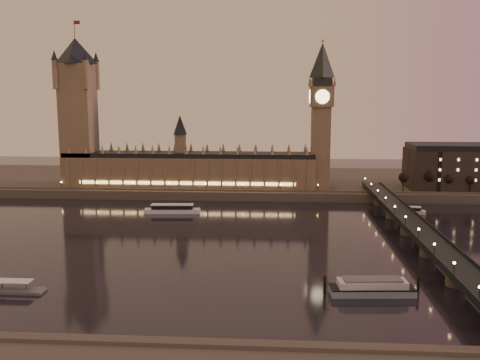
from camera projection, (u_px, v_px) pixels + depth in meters
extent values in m
plane|color=black|center=(230.00, 241.00, 267.56)|extent=(700.00, 700.00, 0.00)
cube|color=#423D35|center=(285.00, 182.00, 427.63)|extent=(560.00, 130.00, 6.00)
cube|color=brown|center=(189.00, 172.00, 386.67)|extent=(180.00, 26.00, 22.00)
cube|color=black|center=(189.00, 155.00, 384.67)|extent=(180.00, 22.00, 3.20)
cube|color=#FFCC7F|center=(186.00, 183.00, 374.33)|extent=(153.00, 0.25, 2.20)
cube|color=brown|center=(79.00, 126.00, 386.69)|extent=(22.00, 22.00, 88.00)
cone|color=black|center=(75.00, 51.00, 378.25)|extent=(31.68, 31.68, 18.00)
cylinder|color=black|center=(74.00, 29.00, 375.86)|extent=(0.44, 0.44, 12.00)
cube|color=maroon|center=(77.00, 22.00, 375.00)|extent=(4.00, 0.15, 2.50)
cube|color=brown|center=(320.00, 148.00, 377.61)|extent=(13.00, 13.00, 58.00)
cube|color=brown|center=(322.00, 97.00, 371.87)|extent=(16.00, 16.00, 14.00)
cylinder|color=#FFEAA5|center=(323.00, 97.00, 363.82)|extent=(9.60, 0.35, 9.60)
cylinder|color=#FFEAA5|center=(310.00, 97.00, 372.41)|extent=(0.35, 9.60, 9.60)
cube|color=black|center=(322.00, 82.00, 370.28)|extent=(13.00, 13.00, 6.00)
cone|color=black|center=(322.00, 60.00, 367.89)|extent=(17.68, 17.68, 24.00)
sphere|color=gold|center=(323.00, 41.00, 365.82)|extent=(2.00, 2.00, 2.00)
cube|color=black|center=(418.00, 229.00, 260.21)|extent=(13.00, 260.00, 2.00)
cube|color=black|center=(405.00, 225.00, 260.39)|extent=(0.60, 260.00, 1.00)
cube|color=black|center=(431.00, 226.00, 259.56)|extent=(0.60, 260.00, 1.00)
cylinder|color=black|center=(406.00, 186.00, 365.84)|extent=(0.70, 0.70, 9.51)
sphere|color=black|center=(406.00, 178.00, 365.05)|extent=(6.34, 6.34, 6.34)
cylinder|color=black|center=(427.00, 186.00, 364.89)|extent=(0.70, 0.70, 9.51)
sphere|color=black|center=(428.00, 179.00, 364.10)|extent=(6.34, 6.34, 6.34)
cylinder|color=black|center=(449.00, 186.00, 363.93)|extent=(0.70, 0.70, 9.51)
sphere|color=black|center=(449.00, 179.00, 363.14)|extent=(6.34, 6.34, 6.34)
cylinder|color=black|center=(471.00, 186.00, 362.98)|extent=(0.70, 0.70, 9.51)
sphere|color=black|center=(471.00, 179.00, 362.18)|extent=(6.34, 6.34, 6.34)
cube|color=silver|center=(172.00, 211.00, 330.78)|extent=(34.57, 9.54, 2.51)
cube|color=black|center=(172.00, 207.00, 330.39)|extent=(25.62, 7.65, 2.51)
cube|color=silver|center=(172.00, 205.00, 330.15)|extent=(26.32, 7.99, 0.46)
cube|color=silver|center=(406.00, 211.00, 330.26)|extent=(23.61, 8.94, 1.95)
cube|color=black|center=(406.00, 208.00, 329.95)|extent=(17.53, 7.07, 1.95)
cube|color=silver|center=(406.00, 207.00, 329.77)|extent=(18.02, 7.36, 0.35)
cube|color=#829AA5|center=(372.00, 291.00, 196.12)|extent=(31.30, 10.98, 2.50)
cube|color=black|center=(372.00, 287.00, 195.88)|extent=(31.30, 10.98, 0.48)
cube|color=silver|center=(372.00, 283.00, 195.64)|extent=(25.48, 9.58, 2.50)
cube|color=#595B5E|center=(372.00, 279.00, 195.39)|extent=(21.58, 8.33, 0.67)
cylinder|color=black|center=(325.00, 285.00, 196.61)|extent=(1.06, 1.06, 6.53)
cylinder|color=black|center=(418.00, 285.00, 196.96)|extent=(1.06, 1.06, 6.53)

